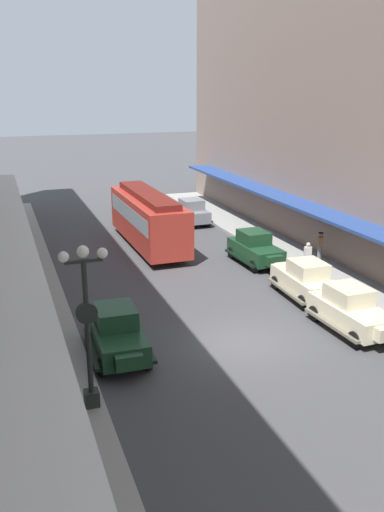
{
  "coord_description": "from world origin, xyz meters",
  "views": [
    {
      "loc": [
        -8.5,
        -17.81,
        9.61
      ],
      "look_at": [
        0.0,
        6.0,
        1.8
      ],
      "focal_mm": 38.6,
      "sensor_mm": 36.0,
      "label": 1
    }
  ],
  "objects": [
    {
      "name": "ground_plane",
      "position": [
        0.0,
        0.0,
        0.0
      ],
      "size": [
        200.0,
        200.0,
        0.0
      ],
      "primitive_type": "plane",
      "color": "#424244"
    },
    {
      "name": "sidewalk_left",
      "position": [
        -7.5,
        0.0,
        0.07
      ],
      "size": [
        3.0,
        60.0,
        0.15
      ],
      "primitive_type": "cube",
      "color": "#99968E",
      "rests_on": "ground"
    },
    {
      "name": "parked_car_0",
      "position": [
        4.84,
        8.97,
        0.94
      ],
      "size": [
        2.27,
        4.31,
        1.84
      ],
      "color": "#193D23",
      "rests_on": "ground"
    },
    {
      "name": "parked_car_2",
      "position": [
        4.76,
        3.43,
        0.94
      ],
      "size": [
        2.25,
        4.3,
        1.84
      ],
      "color": "beige",
      "rests_on": "ground"
    },
    {
      "name": "parked_car_3",
      "position": [
        -4.86,
        0.61,
        0.94
      ],
      "size": [
        2.26,
        4.3,
        1.84
      ],
      "color": "#193D23",
      "rests_on": "ground"
    },
    {
      "name": "parked_car_4",
      "position": [
        4.57,
        19.1,
        0.94
      ],
      "size": [
        2.22,
        4.29,
        1.84
      ],
      "color": "slate",
      "rests_on": "ground"
    },
    {
      "name": "parked_car_5",
      "position": [
        4.58,
        -0.46,
        0.94
      ],
      "size": [
        2.25,
        4.3,
        1.84
      ],
      "color": "beige",
      "rests_on": "ground"
    },
    {
      "name": "streetcar",
      "position": [
        0.08,
        14.27,
        1.9
      ],
      "size": [
        2.61,
        9.62,
        3.46
      ],
      "color": "#A52D23",
      "rests_on": "ground"
    },
    {
      "name": "lamp_post_with_clock",
      "position": [
        -6.4,
        -2.71,
        2.99
      ],
      "size": [
        1.42,
        0.44,
        5.16
      ],
      "color": "black",
      "rests_on": "sidewalk_left"
    },
    {
      "name": "fire_hydrant",
      "position": [
        6.35,
        5.58,
        0.56
      ],
      "size": [
        0.24,
        0.24,
        0.82
      ],
      "color": "#B21E19",
      "rests_on": "sidewalk_right"
    },
    {
      "name": "pedestrian_0",
      "position": [
        -8.45,
        18.61,
        1.01
      ],
      "size": [
        0.36,
        0.28,
        1.67
      ],
      "color": "#4C4238",
      "rests_on": "sidewalk_left"
    },
    {
      "name": "pedestrian_2",
      "position": [
        -8.46,
        -0.29,
        0.99
      ],
      "size": [
        0.36,
        0.24,
        1.64
      ],
      "color": "#2D2D33",
      "rests_on": "sidewalk_left"
    },
    {
      "name": "pedestrian_3",
      "position": [
        6.56,
        6.23,
        0.99
      ],
      "size": [
        0.36,
        0.24,
        1.64
      ],
      "color": "#4C4238",
      "rests_on": "sidewalk_right"
    },
    {
      "name": "pedestrian_4",
      "position": [
        8.24,
        7.7,
        1.01
      ],
      "size": [
        0.36,
        0.28,
        1.67
      ],
      "color": "slate",
      "rests_on": "sidewalk_right"
    }
  ]
}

